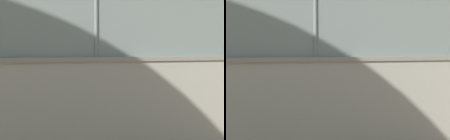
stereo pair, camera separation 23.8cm
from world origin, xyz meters
The scene contains 5 objects.
ground_plane centered at (0.00, 0.00, 0.00)m, with size 260.00×260.00×0.00m, color tan.
player_near_wall_returning centered at (4.30, -0.52, 1.01)m, with size 1.18×0.77×1.70m.
player_crossing_court centered at (-4.50, 4.95, 0.92)m, with size 0.80×1.13×1.56m.
player_foreground_swinging centered at (3.25, 7.25, 1.00)m, with size 0.91×1.02×1.69m.
sports_ball centered at (4.06, 1.03, 0.09)m, with size 0.17×0.17×0.17m, color #3399D8.
Camera 1 is at (2.72, 18.92, 2.02)m, focal length 48.52 mm.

